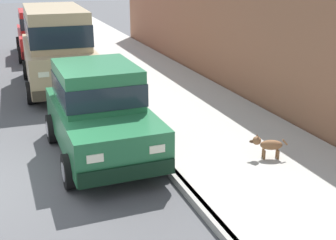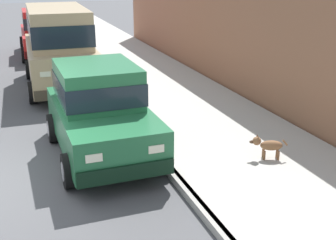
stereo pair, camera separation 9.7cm
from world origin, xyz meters
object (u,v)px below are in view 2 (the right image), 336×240
at_px(car_tan_van, 59,44).
at_px(car_red_sedan, 44,32).
at_px(car_green_hatchback, 100,110).
at_px(dog_brown, 268,145).

distance_m(car_tan_van, car_red_sedan, 5.72).
bearing_deg(car_red_sedan, car_green_hatchback, -89.51).
bearing_deg(car_green_hatchback, car_red_sedan, 90.49).
relative_size(car_green_hatchback, car_red_sedan, 0.82).
distance_m(car_green_hatchback, car_red_sedan, 11.34).
relative_size(car_tan_van, car_red_sedan, 1.07).
bearing_deg(car_tan_van, car_green_hatchback, -88.86).
bearing_deg(dog_brown, car_red_sedan, 103.24).
distance_m(car_green_hatchback, car_tan_van, 5.65).
bearing_deg(car_tan_van, car_red_sedan, 89.86).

